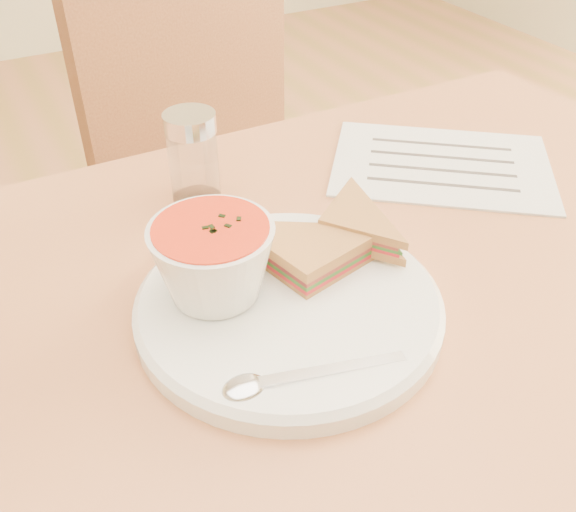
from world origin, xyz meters
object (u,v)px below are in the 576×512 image
chair_far (269,229)px  plate (289,307)px  soup_bowl (214,264)px  condiment_shaker (193,157)px  dining_table (349,486)px

chair_far → plate: (-0.21, -0.46, 0.27)m
plate → soup_bowl: size_ratio=2.55×
chair_far → soup_bowl: size_ratio=8.82×
condiment_shaker → dining_table: bearing=-65.1°
chair_far → plate: 0.58m
plate → condiment_shaker: (0.00, 0.23, 0.05)m
plate → condiment_shaker: 0.23m
chair_far → soup_bowl: (-0.27, -0.43, 0.31)m
dining_table → soup_bowl: soup_bowl is taller
dining_table → soup_bowl: size_ratio=9.01×
plate → dining_table: bearing=8.3°
dining_table → condiment_shaker: condiment_shaker is taller
soup_bowl → condiment_shaker: bearing=73.5°
plate → condiment_shaker: bearing=89.7°
plate → soup_bowl: 0.08m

